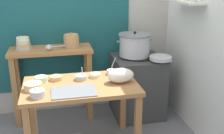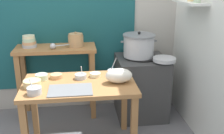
% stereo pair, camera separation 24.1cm
% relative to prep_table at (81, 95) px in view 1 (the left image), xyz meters
% --- Properties ---
extents(wall_back, '(4.40, 0.12, 2.60)m').
position_rel_prep_table_xyz_m(wall_back, '(0.02, 1.00, 0.69)').
color(wall_back, '#B2ADA3').
rests_on(wall_back, ground).
extents(wall_right, '(0.30, 3.20, 2.60)m').
position_rel_prep_table_xyz_m(wall_right, '(1.33, 0.10, 0.69)').
color(wall_right, silver).
rests_on(wall_right, ground).
extents(prep_table, '(1.10, 0.66, 0.72)m').
position_rel_prep_table_xyz_m(prep_table, '(0.00, 0.00, 0.00)').
color(prep_table, '#9E6B3D').
rests_on(prep_table, ground).
extents(back_shelf_table, '(0.96, 0.40, 0.90)m').
position_rel_prep_table_xyz_m(back_shelf_table, '(-0.27, 0.73, 0.07)').
color(back_shelf_table, '#9E6B3D').
rests_on(back_shelf_table, ground).
extents(stove_block, '(0.60, 0.61, 0.78)m').
position_rel_prep_table_xyz_m(stove_block, '(0.77, 0.60, -0.23)').
color(stove_block, '#383838').
rests_on(stove_block, ground).
extents(steamer_pot, '(0.44, 0.39, 0.31)m').
position_rel_prep_table_xyz_m(steamer_pot, '(0.73, 0.62, 0.31)').
color(steamer_pot, '#B7BABF').
rests_on(steamer_pot, stove_block).
extents(clay_pot, '(0.18, 0.18, 0.18)m').
position_rel_prep_table_xyz_m(clay_pot, '(-0.02, 0.73, 0.37)').
color(clay_pot, tan).
rests_on(clay_pot, back_shelf_table).
extents(bowl_stack_enamel, '(0.17, 0.17, 0.14)m').
position_rel_prep_table_xyz_m(bowl_stack_enamel, '(-0.57, 0.77, 0.36)').
color(bowl_stack_enamel, '#B7BABF').
rests_on(bowl_stack_enamel, back_shelf_table).
extents(ladle, '(0.28, 0.10, 0.07)m').
position_rel_prep_table_xyz_m(ladle, '(-0.28, 0.65, 0.33)').
color(ladle, '#B7BABF').
rests_on(ladle, back_shelf_table).
extents(serving_tray, '(0.40, 0.28, 0.01)m').
position_rel_prep_table_xyz_m(serving_tray, '(-0.08, -0.17, 0.12)').
color(serving_tray, slate).
rests_on(serving_tray, prep_table).
extents(plastic_bag, '(0.26, 0.16, 0.15)m').
position_rel_prep_table_xyz_m(plastic_bag, '(0.39, -0.04, 0.18)').
color(plastic_bag, silver).
rests_on(plastic_bag, prep_table).
extents(wide_pan, '(0.26, 0.26, 0.04)m').
position_rel_prep_table_xyz_m(wide_pan, '(0.98, 0.40, 0.19)').
color(wide_pan, '#B7BABF').
rests_on(wide_pan, stove_block).
extents(prep_bowl_0, '(0.12, 0.12, 0.14)m').
position_rel_prep_table_xyz_m(prep_bowl_0, '(0.02, 0.12, 0.14)').
color(prep_bowl_0, '#B7BABF').
rests_on(prep_bowl_0, prep_table).
extents(prep_bowl_1, '(0.13, 0.13, 0.14)m').
position_rel_prep_table_xyz_m(prep_bowl_1, '(-0.39, -0.21, 0.15)').
color(prep_bowl_1, '#B7BABF').
rests_on(prep_bowl_1, prep_table).
extents(prep_bowl_2, '(0.12, 0.12, 0.04)m').
position_rel_prep_table_xyz_m(prep_bowl_2, '(-0.23, 0.16, 0.13)').
color(prep_bowl_2, tan).
rests_on(prep_bowl_2, prep_table).
extents(prep_bowl_3, '(0.17, 0.17, 0.07)m').
position_rel_prep_table_xyz_m(prep_bowl_3, '(-0.44, -0.04, 0.15)').
color(prep_bowl_3, '#E5C684').
rests_on(prep_bowl_3, prep_table).
extents(prep_bowl_4, '(0.11, 0.11, 0.04)m').
position_rel_prep_table_xyz_m(prep_bowl_4, '(0.17, 0.15, 0.13)').
color(prep_bowl_4, beige).
rests_on(prep_bowl_4, prep_table).
extents(prep_bowl_5, '(0.12, 0.12, 0.17)m').
position_rel_prep_table_xyz_m(prep_bowl_5, '(0.36, 0.21, 0.14)').
color(prep_bowl_5, '#B7BABF').
rests_on(prep_bowl_5, prep_table).
extents(prep_bowl_6, '(0.13, 0.13, 0.06)m').
position_rel_prep_table_xyz_m(prep_bowl_6, '(-0.37, 0.14, 0.14)').
color(prep_bowl_6, '#B7D1AD').
rests_on(prep_bowl_6, prep_table).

